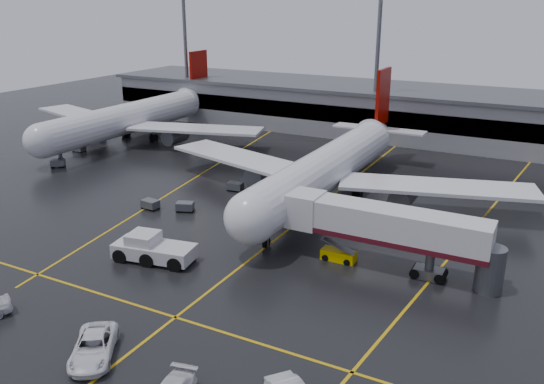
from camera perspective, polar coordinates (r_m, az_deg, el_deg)
The scene contains 19 objects.
ground at distance 62.33m, azimuth 2.49°, elevation -3.23°, with size 220.00×220.00×0.00m, color black.
apron_line_centre at distance 62.33m, azimuth 2.49°, elevation -3.22°, with size 0.25×90.00×0.02m, color gold.
apron_line_stop at distance 45.52m, azimuth -9.82°, elevation -12.49°, with size 60.00×0.25×0.02m, color gold.
apron_line_left at distance 80.07m, azimuth -7.39°, elevation 1.74°, with size 0.25×70.00×0.02m, color gold.
apron_line_right at distance 66.85m, azimuth 20.42°, elevation -2.88°, with size 0.25×70.00×0.02m, color gold.
terminal at distance 104.89m, azimuth 13.99°, elevation 7.89°, with size 122.00×19.00×8.60m.
light_mast_left at distance 117.46m, azimuth -8.82°, elevation 14.37°, with size 3.00×1.20×25.45m.
light_mast_mid at distance 99.16m, azimuth 10.71°, elevation 13.44°, with size 3.00×1.20×25.45m.
main_airliner at distance 69.36m, azimuth 6.00°, elevation 2.70°, with size 48.80×45.60×14.10m.
second_airliner at distance 101.33m, azimuth -13.98°, elevation 7.44°, with size 48.80×45.60×14.10m.
jet_bridge at distance 51.80m, azimuth 11.60°, elevation -3.69°, with size 19.90×3.40×6.05m.
pushback_tractor at distance 54.61m, azimuth -12.12°, elevation -5.74°, with size 8.18×4.49×2.77m.
belt_loader at distance 53.99m, azimuth 6.82°, elevation -6.42°, with size 3.30×1.56×2.09m.
service_van_a at distance 42.01m, azimuth -17.75°, elevation -14.85°, with size 2.68×5.82×1.62m, color white.
baggage_cart_a at distance 66.40m, azimuth -8.87°, elevation -1.44°, with size 2.34×1.95×1.12m.
baggage_cart_b at distance 67.91m, azimuth -12.32°, elevation -1.19°, with size 2.11×1.48×1.12m.
baggage_cart_c at distance 72.84m, azimuth -3.78°, elevation 0.61°, with size 2.14×1.52×1.12m.
baggage_cart_d at distance 96.87m, azimuth -19.10°, elevation 4.26°, with size 2.00×1.30×1.12m.
baggage_cart_e at distance 89.04m, azimuth -21.01°, elevation 2.80°, with size 2.37×2.27×1.12m.
Camera 1 is at (24.56, -52.21, 23.60)m, focal length 36.90 mm.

